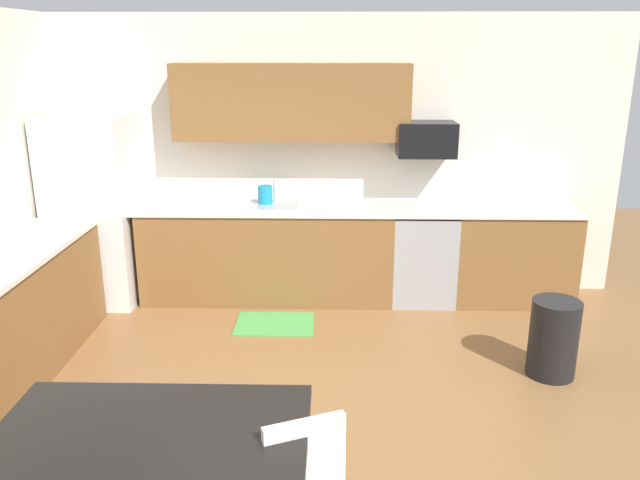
# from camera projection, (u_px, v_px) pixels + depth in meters

# --- Properties ---
(ground_plane) EXTENTS (12.00, 12.00, 0.00)m
(ground_plane) POSITION_uv_depth(u_px,v_px,m) (316.00, 432.00, 4.13)
(ground_plane) COLOR olive
(wall_back) EXTENTS (5.80, 0.10, 2.70)m
(wall_back) POSITION_uv_depth(u_px,v_px,m) (324.00, 157.00, 6.26)
(wall_back) COLOR silver
(wall_back) RESTS_ON ground
(cabinet_run_back) EXTENTS (2.41, 0.60, 0.90)m
(cabinet_run_back) POSITION_uv_depth(u_px,v_px,m) (268.00, 254.00, 6.20)
(cabinet_run_back) COLOR brown
(cabinet_run_back) RESTS_ON ground
(cabinet_run_back_right) EXTENTS (1.14, 0.60, 0.90)m
(cabinet_run_back_right) POSITION_uv_depth(u_px,v_px,m) (512.00, 256.00, 6.15)
(cabinet_run_back_right) COLOR brown
(cabinet_run_back_right) RESTS_ON ground
(cabinet_run_left) EXTENTS (0.60, 2.00, 0.90)m
(cabinet_run_left) POSITION_uv_depth(u_px,v_px,m) (16.00, 315.00, 4.81)
(cabinet_run_left) COLOR brown
(cabinet_run_left) RESTS_ON ground
(countertop_back) EXTENTS (4.80, 0.64, 0.04)m
(countertop_back) POSITION_uv_depth(u_px,v_px,m) (323.00, 208.00, 6.05)
(countertop_back) COLOR silver
(countertop_back) RESTS_ON cabinet_run_back
(countertop_left) EXTENTS (0.64, 2.00, 0.04)m
(countertop_left) POSITION_uv_depth(u_px,v_px,m) (7.00, 256.00, 4.67)
(countertop_left) COLOR silver
(countertop_left) RESTS_ON cabinet_run_left
(upper_cabinets_back) EXTENTS (2.20, 0.34, 0.70)m
(upper_cabinets_back) POSITION_uv_depth(u_px,v_px,m) (291.00, 102.00, 5.89)
(upper_cabinets_back) COLOR brown
(refrigerator) EXTENTS (0.76, 0.70, 1.81)m
(refrigerator) POSITION_uv_depth(u_px,v_px,m) (94.00, 210.00, 6.03)
(refrigerator) COLOR white
(refrigerator) RESTS_ON ground
(oven_range) EXTENTS (0.60, 0.60, 0.91)m
(oven_range) POSITION_uv_depth(u_px,v_px,m) (422.00, 255.00, 6.17)
(oven_range) COLOR #999BA0
(oven_range) RESTS_ON ground
(microwave) EXTENTS (0.54, 0.36, 0.32)m
(microwave) POSITION_uv_depth(u_px,v_px,m) (426.00, 139.00, 5.94)
(microwave) COLOR black
(sink_basin) EXTENTS (0.48, 0.40, 0.14)m
(sink_basin) POSITION_uv_depth(u_px,v_px,m) (273.00, 212.00, 6.07)
(sink_basin) COLOR #A5A8AD
(sink_basin) RESTS_ON countertop_back
(sink_faucet) EXTENTS (0.02, 0.02, 0.24)m
(sink_faucet) POSITION_uv_depth(u_px,v_px,m) (274.00, 191.00, 6.20)
(sink_faucet) COLOR #B2B5BA
(sink_faucet) RESTS_ON countertop_back
(dining_table) EXTENTS (1.40, 0.90, 0.78)m
(dining_table) POSITION_uv_depth(u_px,v_px,m) (149.00, 449.00, 2.78)
(dining_table) COLOR black
(dining_table) RESTS_ON ground
(trash_bin) EXTENTS (0.36, 0.36, 0.60)m
(trash_bin) POSITION_uv_depth(u_px,v_px,m) (553.00, 338.00, 4.76)
(trash_bin) COLOR black
(trash_bin) RESTS_ON ground
(floor_mat) EXTENTS (0.70, 0.50, 0.01)m
(floor_mat) POSITION_uv_depth(u_px,v_px,m) (275.00, 324.00, 5.71)
(floor_mat) COLOR #4CA54C
(floor_mat) RESTS_ON ground
(kettle) EXTENTS (0.14, 0.14, 0.20)m
(kettle) POSITION_uv_depth(u_px,v_px,m) (265.00, 196.00, 6.08)
(kettle) COLOR #198CBF
(kettle) RESTS_ON countertop_back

